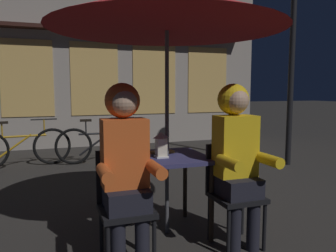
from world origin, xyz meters
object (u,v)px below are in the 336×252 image
cafe_table (167,166)px  chair_right (232,188)px  chair_left (124,200)px  person_right_hooded (237,149)px  lantern (161,144)px  patio_umbrella (167,9)px  bicycle_third (102,144)px  book (162,152)px  bicycle_second (21,148)px  person_left_hooded (125,157)px  street_lamp (294,10)px

cafe_table → chair_right: 0.62m
chair_left → person_right_hooded: bearing=-3.4°
cafe_table → lantern: (-0.08, -0.06, 0.22)m
lantern → chair_left: (-0.40, -0.31, -0.37)m
patio_umbrella → bicycle_third: bearing=92.7°
book → chair_right: bearing=-68.0°
chair_left → person_right_hooded: 1.03m
person_right_hooded → bicycle_second: (-2.02, 3.76, -0.50)m
chair_left → person_right_hooded: size_ratio=0.62×
lantern → person_left_hooded: 0.54m
person_right_hooded → bicycle_second: size_ratio=0.84×
person_left_hooded → person_right_hooded: same height
cafe_table → street_lamp: size_ratio=0.19×
person_left_hooded → bicycle_third: (0.33, 3.68, -0.50)m
cafe_table → person_left_hooded: bearing=-138.4°
patio_umbrella → chair_right: 1.68m
cafe_table → person_right_hooded: bearing=-41.6°
person_left_hooded → bicycle_second: bearing=105.7°
chair_right → book: bearing=134.5°
street_lamp → bicycle_third: 4.15m
person_right_hooded → bicycle_third: bearing=99.7°
chair_left → person_left_hooded: 0.36m
chair_left → bicycle_third: (0.33, 3.63, -0.14)m
chair_left → person_left_hooded: (-0.00, -0.06, 0.36)m
patio_umbrella → bicycle_second: (-1.54, 3.34, -1.71)m
cafe_table → bicycle_second: bearing=114.7°
lantern → bicycle_third: 3.36m
cafe_table → book: book is taller
street_lamp → bicycle_third: street_lamp is taller
person_right_hooded → street_lamp: bearing=43.6°
lantern → person_left_hooded: person_left_hooded is taller
book → bicycle_third: bearing=70.2°
chair_left → chair_right: size_ratio=1.00×
chair_right → person_right_hooded: 0.36m
patio_umbrella → person_right_hooded: (0.48, -0.43, -1.21)m
cafe_table → street_lamp: 4.15m
chair_right → street_lamp: 4.10m
cafe_table → bicycle_third: bicycle_third is taller
lantern → book: 0.23m
bicycle_second → cafe_table: bearing=-65.3°
bicycle_second → bicycle_third: bearing=-3.3°
bicycle_third → street_lamp: bearing=-22.1°
bicycle_third → chair_left: bearing=-95.2°
lantern → chair_right: lantern is taller
cafe_table → chair_right: size_ratio=0.85×
person_right_hooded → street_lamp: 3.95m
lantern → person_right_hooded: size_ratio=0.17×
book → patio_umbrella: bearing=-110.1°
person_left_hooded → street_lamp: (3.48, 2.40, 1.87)m
patio_umbrella → person_left_hooded: patio_umbrella is taller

